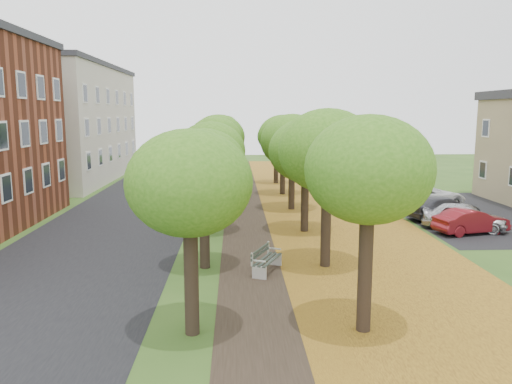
{
  "coord_description": "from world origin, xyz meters",
  "views": [
    {
      "loc": [
        -0.99,
        -13.15,
        6.07
      ],
      "look_at": [
        -0.03,
        9.31,
        2.5
      ],
      "focal_mm": 35.0,
      "sensor_mm": 36.0,
      "label": 1
    }
  ],
  "objects": [
    {
      "name": "bench",
      "position": [
        0.18,
        5.36,
        0.49
      ],
      "size": [
        1.3,
        2.04,
        0.94
      ],
      "rotation": [
        0.0,
        0.0,
        1.16
      ],
      "color": "#273029",
      "rests_on": "ground"
    },
    {
      "name": "tree_row_east",
      "position": [
        2.6,
        15.0,
        4.26
      ],
      "size": [
        3.65,
        33.65,
        5.84
      ],
      "color": "black",
      "rests_on": "ground"
    },
    {
      "name": "car_white",
      "position": [
        11.32,
        18.33,
        0.75
      ],
      "size": [
        5.85,
        3.79,
        1.5
      ],
      "primitive_type": "imported",
      "rotation": [
        0.0,
        0.0,
        1.83
      ],
      "color": "silver",
      "rests_on": "ground"
    },
    {
      "name": "street_asphalt",
      "position": [
        -7.5,
        15.0,
        0.0
      ],
      "size": [
        8.0,
        70.0,
        0.01
      ],
      "primitive_type": "cube",
      "color": "black",
      "rests_on": "ground"
    },
    {
      "name": "building_cream",
      "position": [
        -17.0,
        33.0,
        5.21
      ],
      "size": [
        10.3,
        20.3,
        10.4
      ],
      "color": "beige",
      "rests_on": "ground"
    },
    {
      "name": "ground",
      "position": [
        0.0,
        0.0,
        0.0
      ],
      "size": [
        120.0,
        120.0,
        0.0
      ],
      "primitive_type": "plane",
      "color": "#2D4C19",
      "rests_on": "ground"
    },
    {
      "name": "parking_lot",
      "position": [
        13.5,
        16.0,
        0.0
      ],
      "size": [
        9.0,
        16.0,
        0.01
      ],
      "primitive_type": "cube",
      "color": "black",
      "rests_on": "ground"
    },
    {
      "name": "tree_row_west",
      "position": [
        -2.2,
        15.0,
        4.26
      ],
      "size": [
        3.65,
        33.65,
        5.84
      ],
      "color": "black",
      "rests_on": "ground"
    },
    {
      "name": "footpath",
      "position": [
        0.0,
        15.0,
        0.0
      ],
      "size": [
        3.2,
        70.0,
        0.01
      ],
      "primitive_type": "cube",
      "color": "black",
      "rests_on": "ground"
    },
    {
      "name": "car_silver",
      "position": [
        11.0,
        11.95,
        0.71
      ],
      "size": [
        4.51,
        3.21,
        1.43
      ],
      "primitive_type": "imported",
      "rotation": [
        0.0,
        0.0,
        1.16
      ],
      "color": "#B2B2B7",
      "rests_on": "ground"
    },
    {
      "name": "car_red",
      "position": [
        11.0,
        11.14,
        0.63
      ],
      "size": [
        4.05,
        2.24,
        1.26
      ],
      "primitive_type": "imported",
      "rotation": [
        0.0,
        0.0,
        1.82
      ],
      "color": "maroon",
      "rests_on": "ground"
    },
    {
      "name": "car_grey",
      "position": [
        11.0,
        14.52,
        0.66
      ],
      "size": [
        4.88,
        3.03,
        1.32
      ],
      "primitive_type": "imported",
      "rotation": [
        0.0,
        0.0,
        1.85
      ],
      "color": "#343439",
      "rests_on": "ground"
    },
    {
      "name": "leaf_verge",
      "position": [
        5.0,
        15.0,
        0.01
      ],
      "size": [
        7.5,
        70.0,
        0.01
      ],
      "primitive_type": "cube",
      "color": "#A7771E",
      "rests_on": "ground"
    }
  ]
}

